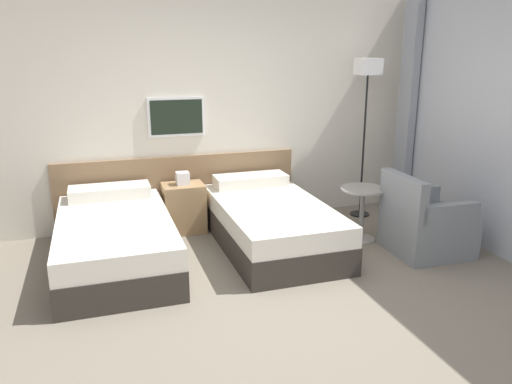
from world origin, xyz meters
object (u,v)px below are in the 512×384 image
(side_table, at_px, (362,204))
(armchair, at_px, (425,226))
(bed_near_door, at_px, (115,240))
(floor_lamp, at_px, (367,84))
(nightstand, at_px, (184,207))
(bed_near_window, at_px, (271,223))

(side_table, xyz_separation_m, armchair, (0.43, -0.50, -0.13))
(bed_near_door, bearing_deg, floor_lamp, 11.56)
(side_table, bearing_deg, nightstand, 153.76)
(bed_near_window, xyz_separation_m, floor_lamp, (1.41, 0.61, 1.36))
(bed_near_door, xyz_separation_m, side_table, (2.56, -0.16, 0.16))
(armchair, bearing_deg, floor_lamp, 2.42)
(side_table, distance_m, armchair, 0.68)
(floor_lamp, bearing_deg, bed_near_window, -156.56)
(armchair, bearing_deg, bed_near_window, 67.02)
(nightstand, bearing_deg, side_table, -26.24)
(side_table, bearing_deg, floor_lamp, 61.07)
(nightstand, height_order, armchair, armchair)
(bed_near_window, bearing_deg, nightstand, 137.71)
(bed_near_door, xyz_separation_m, nightstand, (0.79, 0.72, 0.04))
(bed_near_window, bearing_deg, bed_near_door, 180.00)
(floor_lamp, distance_m, side_table, 1.48)
(nightstand, xyz_separation_m, floor_lamp, (2.19, -0.11, 1.32))
(floor_lamp, distance_m, armchair, 1.84)
(bed_near_window, distance_m, armchair, 1.56)
(nightstand, xyz_separation_m, armchair, (2.20, -1.37, -0.01))
(bed_near_door, xyz_separation_m, armchair, (2.99, -0.66, 0.03))
(bed_near_door, distance_m, side_table, 2.57)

